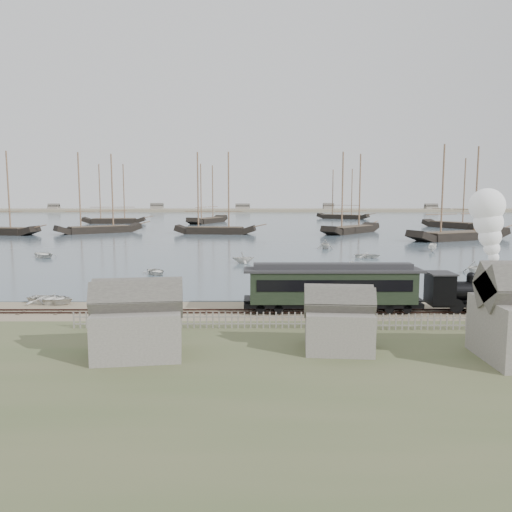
{
  "coord_description": "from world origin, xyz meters",
  "views": [
    {
      "loc": [
        -3.13,
        -41.65,
        9.42
      ],
      "look_at": [
        -2.99,
        7.09,
        3.5
      ],
      "focal_mm": 35.0,
      "sensor_mm": 36.0,
      "label": 1
    }
  ],
  "objects": [
    {
      "name": "rowboat_2",
      "position": [
        8.66,
        16.04,
        0.81
      ],
      "size": [
        3.92,
        1.6,
        1.49
      ],
      "primitive_type": "imported",
      "rotation": [
        0.0,
        0.0,
        3.11
      ],
      "color": "silver",
      "rests_on": "harbor_water"
    },
    {
      "name": "rowboat_3",
      "position": [
        13.94,
        33.05,
        0.45
      ],
      "size": [
        3.29,
        4.17,
        0.78
      ],
      "primitive_type": "imported",
      "rotation": [
        0.0,
        0.0,
        1.4
      ],
      "color": "silver",
      "rests_on": "harbor_water"
    },
    {
      "name": "rail_track",
      "position": [
        0.0,
        -2.0,
        0.04
      ],
      "size": [
        120.0,
        1.8,
        0.16
      ],
      "color": "#33201B",
      "rests_on": "ground"
    },
    {
      "name": "ground",
      "position": [
        0.0,
        0.0,
        0.0
      ],
      "size": [
        600.0,
        600.0,
        0.0
      ],
      "primitive_type": "plane",
      "color": "gray",
      "rests_on": "ground"
    },
    {
      "name": "schooner_6",
      "position": [
        -50.6,
        126.92,
        10.06
      ],
      "size": [
        20.9,
        6.36,
        20.0
      ],
      "primitive_type": null,
      "rotation": [
        0.0,
        0.0,
        0.08
      ],
      "color": "black",
      "rests_on": "harbor_water"
    },
    {
      "name": "rowboat_5",
      "position": [
        26.86,
        41.76,
        0.73
      ],
      "size": [
        3.68,
        2.53,
        1.33
      ],
      "primitive_type": "imported",
      "rotation": [
        0.0,
        0.0,
        2.74
      ],
      "color": "silver",
      "rests_on": "harbor_water"
    },
    {
      "name": "rowboat_4",
      "position": [
        23.52,
        18.23,
        0.79
      ],
      "size": [
        3.66,
        3.61,
        1.46
      ],
      "primitive_type": "imported",
      "rotation": [
        0.0,
        0.0,
        5.59
      ],
      "color": "silver",
      "rests_on": "harbor_water"
    },
    {
      "name": "beached_dinghy",
      "position": [
        -20.93,
        1.27,
        0.44
      ],
      "size": [
        4.05,
        4.9,
        0.88
      ],
      "primitive_type": "imported",
      "rotation": [
        0.0,
        0.0,
        1.3
      ],
      "color": "silver",
      "rests_on": "ground"
    },
    {
      "name": "picket_fence_east",
      "position": [
        12.5,
        -7.5,
        0.0
      ],
      "size": [
        15.0,
        0.1,
        1.2
      ],
      "primitive_type": null,
      "color": "slate",
      "rests_on": "ground"
    },
    {
      "name": "schooner_4",
      "position": [
        40.6,
        64.21,
        10.06
      ],
      "size": [
        25.72,
        16.46,
        20.0
      ],
      "primitive_type": null,
      "rotation": [
        0.0,
        0.0,
        0.45
      ],
      "color": "black",
      "rests_on": "harbor_water"
    },
    {
      "name": "schooner_5",
      "position": [
        54.64,
        103.42,
        10.06
      ],
      "size": [
        13.59,
        19.78,
        20.0
      ],
      "primitive_type": null,
      "rotation": [
        0.0,
        0.0,
        -1.07
      ],
      "color": "black",
      "rests_on": "harbor_water"
    },
    {
      "name": "rowboat_6",
      "position": [
        -35.54,
        34.01,
        0.52
      ],
      "size": [
        5.34,
        5.37,
        0.92
      ],
      "primitive_type": "imported",
      "rotation": [
        0.0,
        0.0,
        3.94
      ],
      "color": "silver",
      "rests_on": "harbor_water"
    },
    {
      "name": "rowboat_1",
      "position": [
        -4.71,
        27.06,
        0.86
      ],
      "size": [
        2.97,
        3.33,
        1.6
      ],
      "primitive_type": "imported",
      "rotation": [
        0.0,
        0.0,
        1.69
      ],
      "color": "silver",
      "rests_on": "harbor_water"
    },
    {
      "name": "schooner_7",
      "position": [
        -19.19,
        130.17,
        10.06
      ],
      "size": [
        13.37,
        23.99,
        20.0
      ],
      "primitive_type": null,
      "rotation": [
        0.0,
        0.0,
        1.21
      ],
      "color": "black",
      "rests_on": "harbor_water"
    },
    {
      "name": "harbor_water",
      "position": [
        0.0,
        170.0,
        0.03
      ],
      "size": [
        600.0,
        336.0,
        0.06
      ],
      "primitive_type": "cube",
      "color": "#455863",
      "rests_on": "ground"
    },
    {
      "name": "schooner_3",
      "position": [
        21.22,
        83.37,
        10.06
      ],
      "size": [
        18.14,
        19.65,
        20.0
      ],
      "primitive_type": null,
      "rotation": [
        0.0,
        0.0,
        0.85
      ],
      "color": "black",
      "rests_on": "harbor_water"
    },
    {
      "name": "rowboat_7",
      "position": [
        9.34,
        46.01,
        0.91
      ],
      "size": [
        3.26,
        2.82,
        1.7
      ],
      "primitive_type": "imported",
      "rotation": [
        0.0,
        0.0,
        0.01
      ],
      "color": "silver",
      "rests_on": "harbor_water"
    },
    {
      "name": "schooner_8",
      "position": [
        32.45,
        159.64,
        10.06
      ],
      "size": [
        20.59,
        15.36,
        20.0
      ],
      "primitive_type": null,
      "rotation": [
        0.0,
        0.0,
        -0.56
      ],
      "color": "black",
      "rests_on": "harbor_water"
    },
    {
      "name": "picket_fence_west",
      "position": [
        -6.5,
        -7.0,
        0.0
      ],
      "size": [
        19.0,
        0.1,
        1.2
      ],
      "primitive_type": null,
      "color": "slate",
      "rests_on": "ground"
    },
    {
      "name": "passenger_coach",
      "position": [
        3.15,
        -2.0,
        2.19
      ],
      "size": [
        14.27,
        2.75,
        3.47
      ],
      "color": "black",
      "rests_on": "ground"
    },
    {
      "name": "rowboat_8",
      "position": [
        9.58,
        46.23,
        0.77
      ],
      "size": [
        2.9,
        2.56,
        1.42
      ],
      "primitive_type": "imported",
      "rotation": [
        0.0,
        0.0,
        3.23
      ],
      "color": "silver",
      "rests_on": "harbor_water"
    },
    {
      "name": "schooner_1",
      "position": [
        -42.3,
        83.91,
        10.06
      ],
      "size": [
        20.25,
        15.95,
        20.0
      ],
      "primitive_type": null,
      "rotation": [
        0.0,
        0.0,
        0.6
      ],
      "color": "black",
      "rests_on": "harbor_water"
    },
    {
      "name": "shed_mid",
      "position": [
        2.0,
        -12.0,
        0.0
      ],
      "size": [
        4.0,
        3.5,
        3.6
      ],
      "primitive_type": null,
      "color": "slate",
      "rests_on": "ground"
    },
    {
      "name": "rowboat_0",
      "position": [
        -14.93,
        17.27,
        0.42
      ],
      "size": [
        4.29,
        4.02,
        0.72
      ],
      "primitive_type": "imported",
      "rotation": [
        0.0,
        0.0,
        0.59
      ],
      "color": "silver",
      "rests_on": "harbor_water"
    },
    {
      "name": "far_spit",
      "position": [
        0.0,
        250.0,
        0.0
      ],
      "size": [
        500.0,
        20.0,
        1.8
      ],
      "primitive_type": "cube",
      "color": "tan",
      "rests_on": "ground"
    },
    {
      "name": "schooner_2",
      "position": [
        -12.79,
        80.5,
        10.06
      ],
      "size": [
        20.14,
        6.84,
        20.0
      ],
      "primitive_type": null,
      "rotation": [
        0.0,
        0.0,
        -0.12
      ],
      "color": "black",
      "rests_on": "harbor_water"
    },
    {
      "name": "locomotive",
      "position": [
        15.34,
        -2.0,
        4.44
      ],
      "size": [
        7.73,
        2.89,
        9.64
      ],
      "color": "black",
      "rests_on": "ground"
    },
    {
      "name": "shed_left",
      "position": [
        -10.0,
        -13.0,
        0.0
      ],
      "size": [
        5.0,
        4.0,
        4.1
      ],
      "primitive_type": null,
      "color": "slate",
      "rests_on": "ground"
    }
  ]
}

